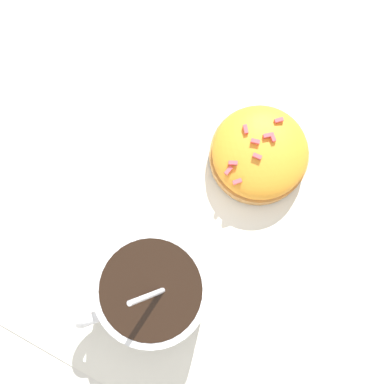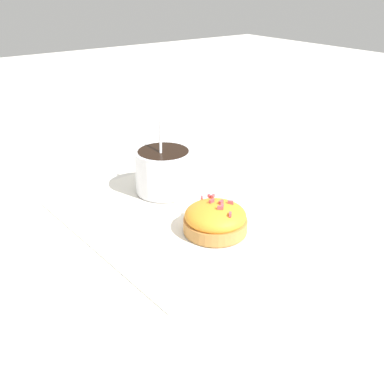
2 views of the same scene
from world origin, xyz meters
name	(u,v)px [view 2 (image 2 of 2)]	position (x,y,z in m)	size (l,w,h in m)	color
ground_plane	(191,209)	(0.00, 0.00, 0.00)	(3.00, 3.00, 0.00)	silver
paper_napkin	(191,208)	(0.00, 0.00, 0.00)	(0.33, 0.33, 0.00)	white
coffee_cup	(161,170)	(0.07, 0.00, 0.04)	(0.10, 0.09, 0.11)	white
frosted_pastry	(215,219)	(-0.07, 0.01, 0.02)	(0.08, 0.08, 0.04)	#C18442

